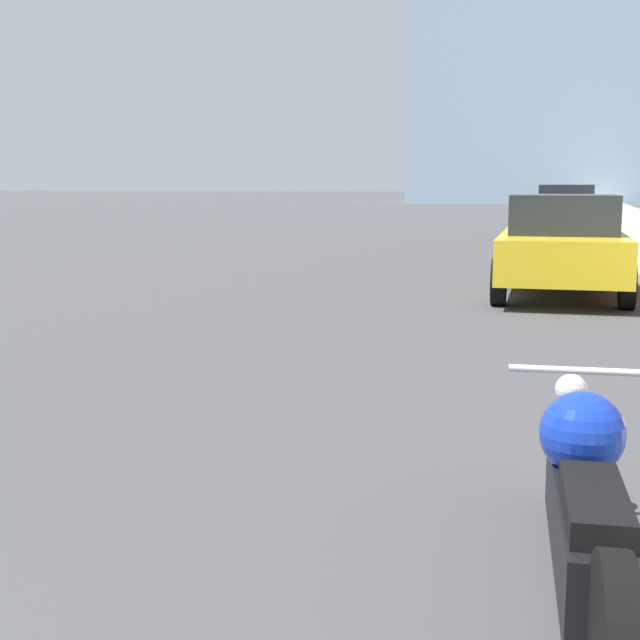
# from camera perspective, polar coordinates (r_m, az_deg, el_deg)

# --- Properties ---
(sidewalk) EXTENTS (3.10, 240.00, 0.15)m
(sidewalk) POSITION_cam_1_polar(r_m,az_deg,el_deg) (39.77, 19.56, 5.89)
(sidewalk) COLOR #B2ADA3
(sidewalk) RESTS_ON ground_plane
(motorcycle) EXTENTS (0.62, 2.58, 0.81)m
(motorcycle) POSITION_cam_1_polar(r_m,az_deg,el_deg) (3.79, 16.58, -11.30)
(motorcycle) COLOR black
(motorcycle) RESTS_ON ground_plane
(parked_car_yellow) EXTENTS (1.95, 4.03, 1.52)m
(parked_car_yellow) POSITION_cam_1_polar(r_m,az_deg,el_deg) (13.76, 15.24, 4.66)
(parked_car_yellow) COLOR gold
(parked_car_yellow) RESTS_ON ground_plane
(parked_car_black) EXTENTS (1.88, 4.34, 1.66)m
(parked_car_black) POSITION_cam_1_polar(r_m,az_deg,el_deg) (26.30, 15.42, 6.58)
(parked_car_black) COLOR black
(parked_car_black) RESTS_ON ground_plane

